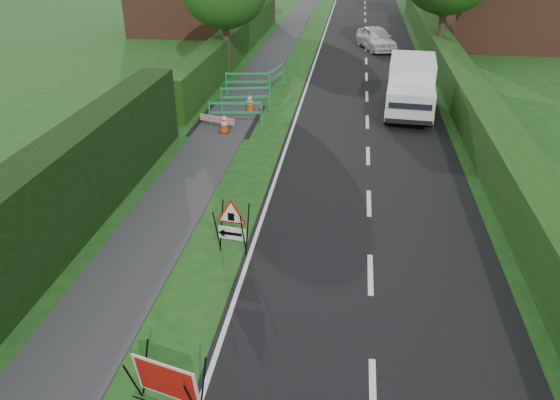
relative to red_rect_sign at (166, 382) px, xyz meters
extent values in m
plane|color=#184413|center=(0.83, 3.23, -0.56)|extent=(120.00, 120.00, 0.00)
cube|color=black|center=(3.33, 38.23, -0.55)|extent=(6.00, 90.00, 0.02)
cube|color=#2D2D30|center=(-2.17, 38.23, -0.55)|extent=(2.00, 90.00, 0.02)
cube|color=black|center=(-4.17, 3.23, -0.56)|extent=(1.10, 18.00, 2.50)
cube|color=#14380F|center=(-4.17, 25.23, -0.56)|extent=(1.00, 24.00, 1.80)
cube|color=#14380F|center=(7.33, 19.23, -0.56)|extent=(1.20, 50.00, 1.50)
cylinder|color=#2D2116|center=(-3.77, 21.23, 0.75)|extent=(0.36, 0.36, 2.62)
cylinder|color=#2D2116|center=(7.23, 25.23, 0.93)|extent=(0.36, 0.36, 2.97)
cylinder|color=#2D2116|center=(-3.77, 37.23, 0.84)|extent=(0.36, 0.36, 2.80)
cylinder|color=#2D2116|center=(7.23, 41.23, 0.67)|extent=(0.36, 0.36, 2.45)
cylinder|color=black|center=(-0.57, 0.00, -0.06)|extent=(0.12, 0.33, 0.95)
cylinder|color=black|center=(-0.48, 0.34, -0.06)|extent=(0.12, 0.33, 0.95)
cylinder|color=black|center=(0.58, 0.06, -0.06)|extent=(0.12, 0.33, 0.95)
cube|color=white|center=(0.00, 0.01, 0.02)|extent=(1.16, 0.43, 0.83)
cube|color=red|center=(0.00, -0.01, 0.02)|extent=(1.05, 0.38, 0.72)
cylinder|color=black|center=(-0.28, 4.61, 0.07)|extent=(0.08, 0.38, 1.22)
cylinder|color=black|center=(-0.24, 4.92, 0.07)|extent=(0.08, 0.38, 1.22)
cylinder|color=black|center=(0.37, 4.53, 0.07)|extent=(0.08, 0.38, 1.22)
cylinder|color=black|center=(0.41, 4.83, 0.07)|extent=(0.08, 0.38, 1.22)
cube|color=white|center=(0.06, 4.70, -0.01)|extent=(0.68, 0.11, 0.33)
cube|color=black|center=(0.06, 4.68, -0.01)|extent=(0.48, 0.08, 0.08)
cone|color=black|center=(-0.20, 4.72, -0.01)|extent=(0.18, 0.22, 0.20)
cube|color=black|center=(0.06, 4.68, 0.45)|extent=(0.15, 0.03, 0.20)
cube|color=silver|center=(5.06, 16.84, 0.68)|extent=(2.02, 3.03, 1.73)
cube|color=silver|center=(4.89, 14.66, 0.35)|extent=(1.94, 2.00, 1.06)
cube|color=black|center=(4.81, 13.77, 0.61)|extent=(1.59, 0.33, 0.49)
cube|color=#E1A80B|center=(4.09, 16.08, 0.00)|extent=(0.37, 4.43, 0.22)
cube|color=#E1A80B|center=(5.90, 15.93, 0.00)|extent=(0.37, 4.43, 0.22)
cube|color=black|center=(4.81, 13.77, -0.13)|extent=(1.76, 0.25, 0.18)
cylinder|color=black|center=(4.08, 14.68, -0.20)|extent=(0.27, 0.73, 0.72)
cylinder|color=black|center=(5.69, 14.55, -0.20)|extent=(0.27, 0.73, 0.72)
cylinder|color=black|center=(4.31, 17.56, -0.20)|extent=(0.27, 0.73, 0.72)
cylinder|color=black|center=(5.92, 17.43, -0.20)|extent=(0.27, 0.73, 0.72)
cube|color=black|center=(5.69, 14.81, -0.54)|extent=(0.38, 0.38, 0.04)
cone|color=#E03F07|center=(5.69, 14.81, -0.14)|extent=(0.32, 0.32, 0.75)
cylinder|color=white|center=(5.69, 14.81, -0.18)|extent=(0.25, 0.25, 0.14)
cylinder|color=white|center=(5.69, 14.81, 0.01)|extent=(0.17, 0.17, 0.10)
cube|color=black|center=(5.66, 16.86, -0.54)|extent=(0.38, 0.38, 0.04)
cone|color=#E03F07|center=(5.66, 16.86, -0.14)|extent=(0.32, 0.32, 0.75)
cylinder|color=white|center=(5.66, 16.86, -0.18)|extent=(0.25, 0.25, 0.14)
cylinder|color=white|center=(5.66, 16.86, 0.01)|extent=(0.17, 0.17, 0.10)
cube|color=black|center=(6.05, 18.26, -0.54)|extent=(0.38, 0.38, 0.04)
cone|color=#E03F07|center=(6.05, 18.26, -0.14)|extent=(0.32, 0.32, 0.75)
cylinder|color=white|center=(6.05, 18.26, -0.18)|extent=(0.25, 0.25, 0.14)
cylinder|color=white|center=(6.05, 18.26, 0.01)|extent=(0.17, 0.17, 0.10)
cube|color=black|center=(-2.02, 12.85, -0.54)|extent=(0.38, 0.38, 0.04)
cone|color=#E03F07|center=(-2.02, 12.85, -0.14)|extent=(0.32, 0.32, 0.75)
cylinder|color=white|center=(-2.02, 12.85, -0.18)|extent=(0.25, 0.25, 0.14)
cylinder|color=white|center=(-2.02, 12.85, 0.01)|extent=(0.17, 0.17, 0.10)
cube|color=black|center=(-1.54, 15.52, -0.54)|extent=(0.38, 0.38, 0.04)
cone|color=#E03F07|center=(-1.54, 15.52, -0.14)|extent=(0.32, 0.32, 0.75)
cylinder|color=white|center=(-1.54, 15.52, -0.18)|extent=(0.25, 0.25, 0.14)
cylinder|color=white|center=(-1.54, 15.52, 0.01)|extent=(0.17, 0.17, 0.10)
cube|color=#198D46|center=(-2.72, 13.45, -0.06)|extent=(0.06, 0.06, 1.00)
cube|color=#198D46|center=(-0.74, 13.72, -0.06)|extent=(0.06, 0.06, 1.00)
cube|color=#198D46|center=(-1.73, 13.59, 0.36)|extent=(1.99, 0.32, 0.08)
cube|color=#198D46|center=(-1.73, 13.59, -0.01)|extent=(1.99, 0.32, 0.08)
cube|color=#198D46|center=(-2.72, 13.45, -0.54)|extent=(0.11, 0.35, 0.04)
cube|color=#198D46|center=(-0.74, 13.72, -0.54)|extent=(0.11, 0.35, 0.04)
cube|color=#198D46|center=(-2.72, 15.45, -0.06)|extent=(0.06, 0.06, 1.00)
cube|color=#198D46|center=(-0.77, 15.89, -0.06)|extent=(0.06, 0.06, 1.00)
cube|color=#198D46|center=(-1.75, 15.67, 0.36)|extent=(1.96, 0.49, 0.08)
cube|color=#198D46|center=(-1.75, 15.67, -0.01)|extent=(1.96, 0.49, 0.08)
cube|color=#198D46|center=(-2.72, 15.45, -0.54)|extent=(0.14, 0.35, 0.04)
cube|color=#198D46|center=(-0.77, 15.89, -0.54)|extent=(0.14, 0.35, 0.04)
cube|color=#198D46|center=(-3.07, 17.90, -0.06)|extent=(0.06, 0.06, 1.00)
cube|color=#198D46|center=(-1.09, 18.19, -0.06)|extent=(0.06, 0.06, 1.00)
cube|color=#198D46|center=(-2.08, 18.04, 0.36)|extent=(1.99, 0.34, 0.08)
cube|color=#198D46|center=(-2.08, 18.04, -0.01)|extent=(1.99, 0.34, 0.08)
cube|color=#198D46|center=(-3.07, 17.90, -0.54)|extent=(0.11, 0.36, 0.04)
cube|color=#198D46|center=(-1.09, 18.19, -0.54)|extent=(0.11, 0.36, 0.04)
cube|color=#198D46|center=(-1.10, 18.12, -0.06)|extent=(0.06, 0.06, 1.00)
cube|color=#198D46|center=(-0.72, 20.09, -0.06)|extent=(0.06, 0.06, 1.00)
cube|color=#198D46|center=(-0.91, 19.10, 0.36)|extent=(0.43, 1.97, 0.08)
cube|color=#198D46|center=(-0.91, 19.10, -0.01)|extent=(0.43, 1.97, 0.08)
cube|color=#198D46|center=(-1.10, 18.12, -0.54)|extent=(0.36, 0.13, 0.04)
cube|color=#198D46|center=(-0.72, 20.09, -0.54)|extent=(0.36, 0.13, 0.04)
cube|color=red|center=(-2.32, 13.00, -0.56)|extent=(1.44, 0.51, 0.25)
imported|color=white|center=(3.92, 28.55, 0.11)|extent=(2.74, 4.25, 1.35)
camera|label=1|loc=(2.67, -6.12, 6.60)|focal=35.00mm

